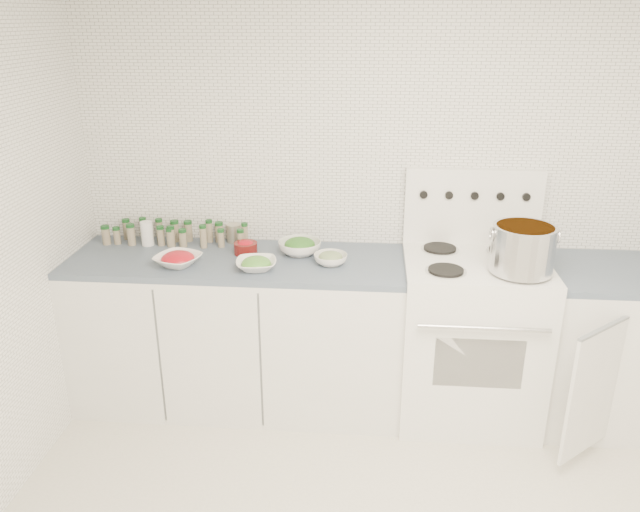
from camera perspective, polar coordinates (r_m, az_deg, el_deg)
The scene contains 13 objects.
room_walls at distance 2.05m, azimuth 7.23°, elevation 4.10°, with size 3.54×3.04×2.52m.
counter_left at distance 3.66m, azimuth -7.34°, elevation -6.78°, with size 1.85×0.62×0.90m.
stove at distance 3.60m, azimuth 13.51°, elevation -6.85°, with size 0.76×0.70×1.36m.
counter_right at distance 3.84m, azimuth 25.75°, elevation -7.45°, with size 0.89×0.89×0.90m.
stock_pot at distance 3.26m, azimuth 18.07°, elevation 0.80°, with size 0.33×0.31×0.24m.
bowl_tomato at distance 3.42m, azimuth -12.86°, elevation -0.30°, with size 0.30×0.30×0.08m.
bowl_snowpea at distance 3.30m, azimuth -5.85°, elevation -0.71°, with size 0.24×0.24×0.07m.
bowl_broccoli at distance 3.49m, azimuth -1.86°, elevation 0.89°, with size 0.32×0.32×0.10m.
bowl_zucchini at distance 3.35m, azimuth 0.98°, elevation -0.21°, with size 0.23×0.23×0.07m.
bowl_pepper at distance 3.52m, azimuth -6.82°, elevation 0.81°, with size 0.13×0.13×0.08m.
salt_canister at distance 3.75m, azimuth -15.53°, elevation 2.00°, with size 0.07×0.07×0.14m, color white.
tin_can at distance 3.70m, azimuth -7.88°, elevation 2.08°, with size 0.08×0.08×0.11m, color #AEA793.
spice_cluster at distance 3.74m, azimuth -13.25°, elevation 2.02°, with size 0.85×0.15×0.14m.
Camera 1 is at (-0.09, -1.96, 2.16)m, focal length 35.00 mm.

